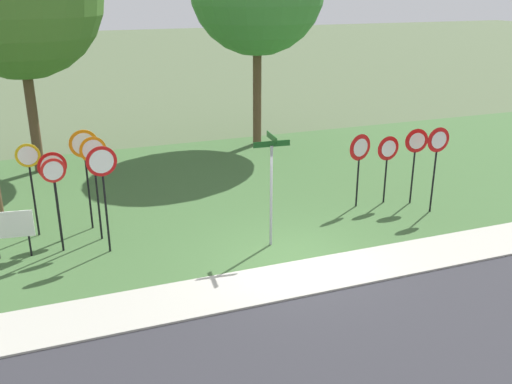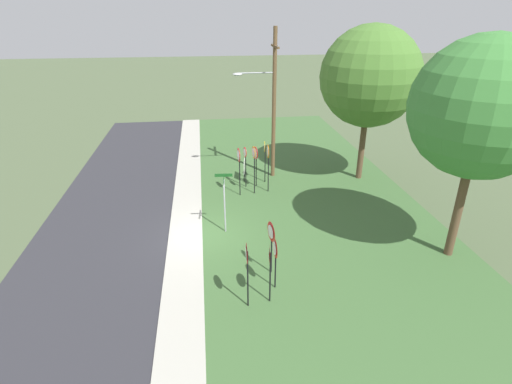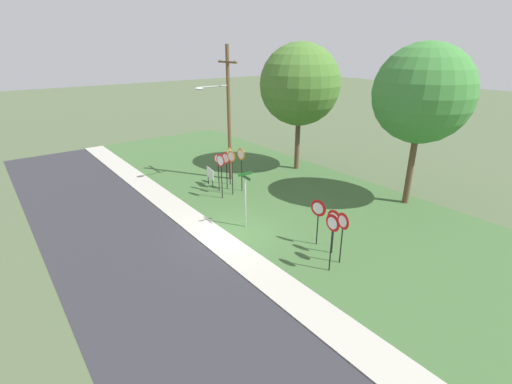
# 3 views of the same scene
# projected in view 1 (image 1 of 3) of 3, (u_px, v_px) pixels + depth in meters

# --- Properties ---
(ground_plane) EXTENTS (160.00, 160.00, 0.00)m
(ground_plane) POSITION_uv_depth(u_px,v_px,m) (296.00, 263.00, 14.17)
(ground_plane) COLOR #4C5B3D
(road_asphalt) EXTENTS (44.00, 6.40, 0.01)m
(road_asphalt) POSITION_uv_depth(u_px,v_px,m) (409.00, 380.00, 9.96)
(road_asphalt) COLOR #2D2D33
(road_asphalt) RESTS_ON ground_plane
(sidewalk_strip) EXTENTS (44.00, 1.60, 0.06)m
(sidewalk_strip) POSITION_uv_depth(u_px,v_px,m) (310.00, 276.00, 13.46)
(sidewalk_strip) COLOR #ADAA9E
(sidewalk_strip) RESTS_ON ground_plane
(grass_median) EXTENTS (44.00, 12.00, 0.04)m
(grass_median) POSITION_uv_depth(u_px,v_px,m) (224.00, 187.00, 19.43)
(grass_median) COLOR #3D6033
(grass_median) RESTS_ON ground_plane
(stop_sign_near_left) EXTENTS (0.69, 0.12, 2.88)m
(stop_sign_near_left) POSITION_uv_depth(u_px,v_px,m) (95.00, 166.00, 14.68)
(stop_sign_near_left) COLOR black
(stop_sign_near_left) RESTS_ON grass_median
(stop_sign_near_right) EXTENTS (0.77, 0.09, 2.88)m
(stop_sign_near_right) POSITION_uv_depth(u_px,v_px,m) (85.00, 157.00, 15.34)
(stop_sign_near_right) COLOR black
(stop_sign_near_right) RESTS_ON grass_median
(stop_sign_far_left) EXTENTS (0.76, 0.12, 2.84)m
(stop_sign_far_left) POSITION_uv_depth(u_px,v_px,m) (103.00, 176.00, 13.95)
(stop_sign_far_left) COLOR black
(stop_sign_far_left) RESTS_ON grass_median
(stop_sign_far_center) EXTENTS (0.61, 0.13, 2.52)m
(stop_sign_far_center) POSITION_uv_depth(u_px,v_px,m) (55.00, 186.00, 14.10)
(stop_sign_far_center) COLOR black
(stop_sign_far_center) RESTS_ON grass_median
(stop_sign_far_right) EXTENTS (0.74, 0.17, 2.51)m
(stop_sign_far_right) POSITION_uv_depth(u_px,v_px,m) (54.00, 177.00, 14.63)
(stop_sign_far_right) COLOR black
(stop_sign_far_right) RESTS_ON grass_median
(stop_sign_center_tall) EXTENTS (0.64, 0.12, 2.63)m
(stop_sign_center_tall) POSITION_uv_depth(u_px,v_px,m) (30.00, 171.00, 14.98)
(stop_sign_center_tall) COLOR black
(stop_sign_center_tall) RESTS_ON grass_median
(yield_sign_near_left) EXTENTS (0.81, 0.19, 2.33)m
(yield_sign_near_left) POSITION_uv_depth(u_px,v_px,m) (360.00, 153.00, 17.06)
(yield_sign_near_left) COLOR black
(yield_sign_near_left) RESTS_ON grass_median
(yield_sign_near_right) EXTENTS (0.74, 0.16, 2.42)m
(yield_sign_near_right) POSITION_uv_depth(u_px,v_px,m) (416.00, 148.00, 17.31)
(yield_sign_near_right) COLOR black
(yield_sign_near_right) RESTS_ON grass_median
(yield_sign_far_left) EXTENTS (0.77, 0.11, 2.17)m
(yield_sign_far_left) POSITION_uv_depth(u_px,v_px,m) (388.00, 154.00, 17.41)
(yield_sign_far_left) COLOR black
(yield_sign_far_left) RESTS_ON grass_median
(yield_sign_far_right) EXTENTS (0.75, 0.10, 2.64)m
(yield_sign_far_right) POSITION_uv_depth(u_px,v_px,m) (437.00, 149.00, 16.57)
(yield_sign_far_right) COLOR black
(yield_sign_far_right) RESTS_ON grass_median
(street_name_post) EXTENTS (0.96, 0.81, 3.03)m
(street_name_post) POSITION_uv_depth(u_px,v_px,m) (271.00, 181.00, 14.45)
(street_name_post) COLOR #9EA0A8
(street_name_post) RESTS_ON grass_median
(notice_board) EXTENTS (1.09, 0.19, 1.25)m
(notice_board) POSITION_uv_depth(u_px,v_px,m) (11.00, 227.00, 14.10)
(notice_board) COLOR black
(notice_board) RESTS_ON grass_median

